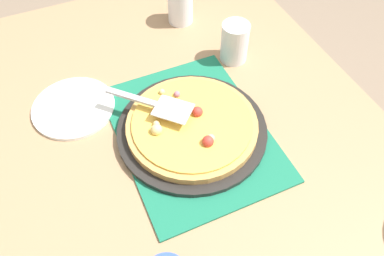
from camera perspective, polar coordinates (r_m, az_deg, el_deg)
ground_plane at (r=1.66m, az=0.00°, el=-16.74°), size 8.00×8.00×0.00m
dining_table at (r=1.09m, az=0.00°, el=-4.23°), size 1.40×1.00×0.75m
placemat at (r=1.00m, az=0.00°, el=-0.61°), size 0.48×0.36×0.01m
pizza_pan at (r=0.99m, az=0.00°, el=-0.25°), size 0.38×0.38×0.01m
pizza at (r=0.97m, az=-0.08°, el=0.49°), size 0.33×0.33×0.05m
plate_side at (r=1.09m, az=-16.93°, el=2.90°), size 0.22×0.22×0.01m
cup_near at (r=1.30m, az=-1.73°, el=17.57°), size 0.08×0.08×0.12m
cup_far at (r=1.16m, az=6.24°, el=12.35°), size 0.08×0.08×0.12m
pizza_server at (r=0.97m, az=-5.38°, el=3.47°), size 0.19×0.19×0.01m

